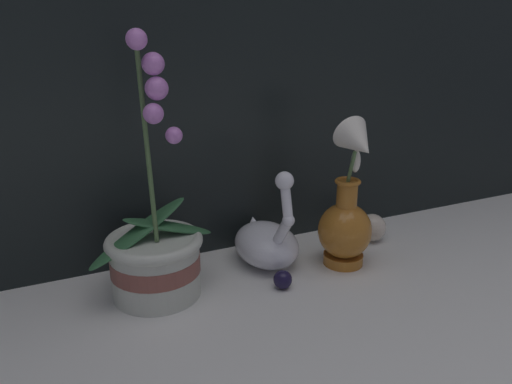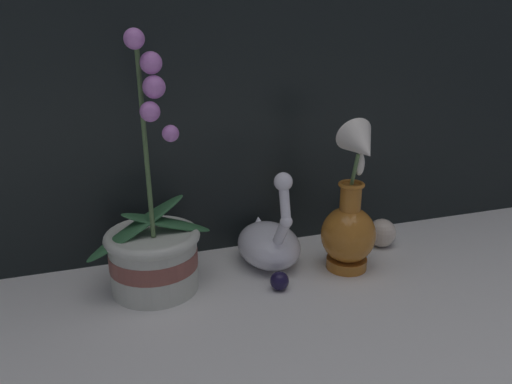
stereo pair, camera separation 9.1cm
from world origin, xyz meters
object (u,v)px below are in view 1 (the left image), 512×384
(swan_figurine, at_px, (266,241))
(glass_sphere, at_px, (372,228))
(orchid_potted_plant, at_px, (155,253))
(blue_vase, at_px, (347,215))

(swan_figurine, relative_size, glass_sphere, 3.46)
(orchid_potted_plant, bearing_deg, glass_sphere, 3.38)
(blue_vase, distance_m, glass_sphere, 0.16)
(blue_vase, bearing_deg, glass_sphere, 30.81)
(blue_vase, bearing_deg, swan_figurine, 153.12)
(orchid_potted_plant, distance_m, glass_sphere, 0.49)
(orchid_potted_plant, xyz_separation_m, swan_figurine, (0.23, 0.03, -0.03))
(orchid_potted_plant, relative_size, blue_vase, 1.51)
(swan_figurine, xyz_separation_m, glass_sphere, (0.26, 0.00, -0.02))
(orchid_potted_plant, relative_size, glass_sphere, 7.41)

